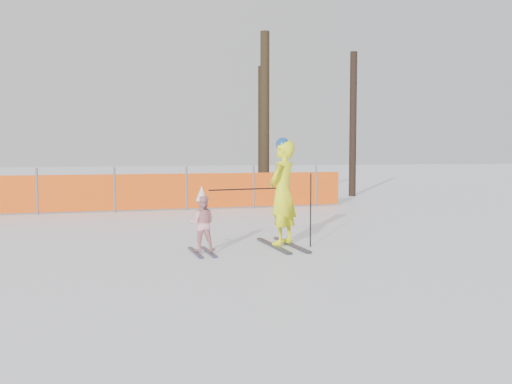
{
  "coord_description": "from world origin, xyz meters",
  "views": [
    {
      "loc": [
        -2.74,
        -8.45,
        1.65
      ],
      "look_at": [
        0.0,
        0.5,
        1.0
      ],
      "focal_mm": 40.0,
      "sensor_mm": 36.0,
      "label": 1
    }
  ],
  "objects": [
    {
      "name": "ski_poles",
      "position": [
        0.47,
        0.76,
        0.83
      ],
      "size": [
        1.83,
        0.23,
        1.29
      ],
      "color": "black",
      "rests_on": "ground"
    },
    {
      "name": "ground",
      "position": [
        0.0,
        0.0,
        0.0
      ],
      "size": [
        120.0,
        120.0,
        0.0
      ],
      "primitive_type": "plane",
      "color": "white",
      "rests_on": "ground"
    },
    {
      "name": "tree_trunks",
      "position": [
        4.29,
        10.41,
        2.62
      ],
      "size": [
        4.14,
        1.48,
        5.65
      ],
      "color": "black",
      "rests_on": "ground"
    },
    {
      "name": "child",
      "position": [
        -0.88,
        0.67,
        0.5
      ],
      "size": [
        0.52,
        1.01,
        1.1
      ],
      "color": "black",
      "rests_on": "ground"
    },
    {
      "name": "safety_fence",
      "position": [
        -2.55,
        7.66,
        0.56
      ],
      "size": [
        14.78,
        0.06,
        1.25
      ],
      "color": "#595960",
      "rests_on": "ground"
    },
    {
      "name": "adult",
      "position": [
        0.61,
        0.92,
        0.95
      ],
      "size": [
        0.78,
        1.67,
        1.91
      ],
      "color": "black",
      "rests_on": "ground"
    }
  ]
}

